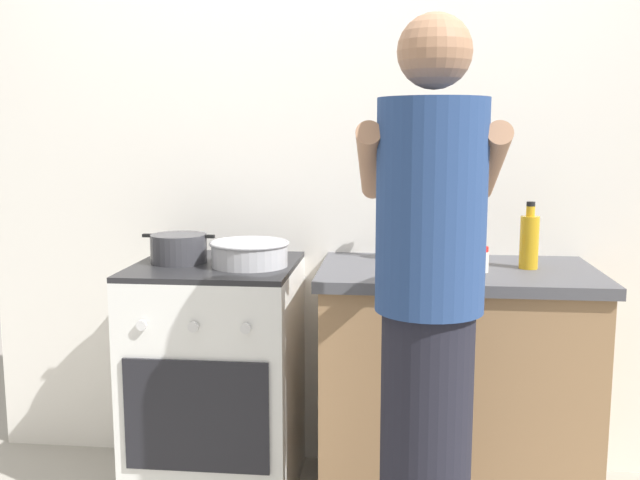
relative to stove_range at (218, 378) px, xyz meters
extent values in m
cube|color=silver|center=(0.55, 0.35, 0.80)|extent=(3.20, 0.10, 2.50)
cube|color=#99724C|center=(0.90, 0.00, -0.02)|extent=(0.96, 0.56, 0.86)
cube|color=#4C4C51|center=(0.90, 0.00, 0.43)|extent=(1.00, 0.60, 0.04)
cube|color=white|center=(0.00, 0.00, -0.01)|extent=(0.60, 0.60, 0.88)
cube|color=#232326|center=(0.00, 0.00, 0.44)|extent=(0.60, 0.60, 0.02)
cube|color=black|center=(0.00, -0.30, -0.03)|extent=(0.51, 0.01, 0.40)
cylinder|color=silver|center=(-0.18, -0.31, 0.29)|extent=(0.04, 0.01, 0.04)
cylinder|color=silver|center=(0.00, -0.31, 0.29)|extent=(0.04, 0.01, 0.04)
cylinder|color=silver|center=(0.18, -0.31, 0.29)|extent=(0.04, 0.01, 0.04)
cylinder|color=#38383D|center=(-0.14, 0.01, 0.50)|extent=(0.21, 0.21, 0.11)
cube|color=black|center=(-0.26, 0.01, 0.55)|extent=(0.04, 0.02, 0.01)
cube|color=black|center=(-0.02, 0.01, 0.55)|extent=(0.04, 0.02, 0.01)
cylinder|color=#B7B7BC|center=(0.14, -0.03, 0.49)|extent=(0.28, 0.28, 0.09)
torus|color=#B7B7BC|center=(0.14, -0.03, 0.54)|extent=(0.29, 0.29, 0.01)
cylinder|color=silver|center=(0.70, 0.16, 0.52)|extent=(0.10, 0.10, 0.14)
cylinder|color=#B7BABF|center=(0.70, 0.14, 0.60)|extent=(0.04, 0.02, 0.26)
sphere|color=#B7BABF|center=(0.70, 0.14, 0.74)|extent=(0.03, 0.03, 0.03)
cylinder|color=black|center=(0.71, 0.16, 0.60)|extent=(0.04, 0.06, 0.27)
sphere|color=black|center=(0.71, 0.16, 0.75)|extent=(0.03, 0.03, 0.03)
cylinder|color=black|center=(0.69, 0.18, 0.59)|extent=(0.02, 0.02, 0.25)
sphere|color=black|center=(0.69, 0.18, 0.73)|extent=(0.03, 0.03, 0.03)
cylinder|color=silver|center=(0.73, 0.16, 0.60)|extent=(0.02, 0.05, 0.26)
sphere|color=silver|center=(0.73, 0.16, 0.74)|extent=(0.03, 0.03, 0.03)
cylinder|color=white|center=(0.70, 0.18, 0.59)|extent=(0.07, 0.02, 0.24)
sphere|color=white|center=(0.70, 0.18, 0.73)|extent=(0.03, 0.03, 0.03)
cylinder|color=silver|center=(0.70, 0.16, 0.60)|extent=(0.07, 0.03, 0.27)
sphere|color=silver|center=(0.70, 0.16, 0.75)|extent=(0.03, 0.03, 0.03)
cylinder|color=silver|center=(0.98, -0.06, 0.49)|extent=(0.04, 0.04, 0.07)
cylinder|color=red|center=(0.98, -0.06, 0.53)|extent=(0.04, 0.04, 0.02)
cylinder|color=gold|center=(1.15, 0.02, 0.55)|extent=(0.07, 0.07, 0.19)
cylinder|color=gold|center=(1.15, 0.02, 0.66)|extent=(0.03, 0.03, 0.04)
cylinder|color=black|center=(1.15, 0.02, 0.68)|extent=(0.03, 0.03, 0.02)
cylinder|color=black|center=(0.77, -0.63, 0.00)|extent=(0.26, 0.26, 0.90)
cylinder|color=navy|center=(0.77, -0.63, 0.74)|extent=(0.30, 0.30, 0.58)
sphere|color=#A07254|center=(0.77, -0.63, 1.15)|extent=(0.20, 0.20, 0.20)
cylinder|color=#A07254|center=(0.60, -0.49, 0.85)|extent=(0.07, 0.41, 0.24)
cylinder|color=#A07254|center=(0.94, -0.49, 0.85)|extent=(0.07, 0.41, 0.24)
camera|label=1|loc=(0.67, -2.59, 0.94)|focal=40.19mm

